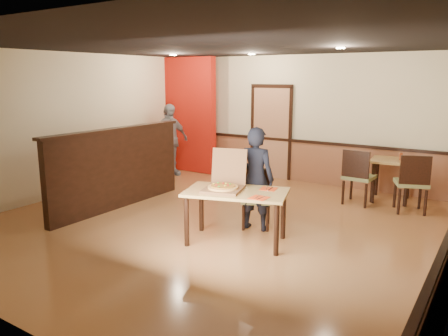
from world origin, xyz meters
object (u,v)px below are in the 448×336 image
object	(u,v)px
pizza_box	(224,185)
condiment	(401,156)
passerby	(169,140)
diner	(256,179)
diner_chair	(257,195)
side_chair_right	(412,181)
side_table	(392,169)
main_table	(236,198)
side_chair_left	(358,175)

from	to	relation	value
pizza_box	condiment	distance (m)	3.89
passerby	pizza_box	distance (m)	4.47
passerby	pizza_box	bearing A→B (deg)	-112.37
diner	passerby	size ratio (longest dim) A/B	0.93
diner_chair	passerby	size ratio (longest dim) A/B	0.53
passerby	condiment	bearing A→B (deg)	-65.12
side_chair_right	condiment	distance (m)	0.79
pizza_box	side_table	bearing A→B (deg)	50.44
main_table	diner	world-z (taller)	diner
side_chair_right	side_table	xyz separation A→B (m)	(-0.48, 0.62, 0.05)
side_chair_left	passerby	xyz separation A→B (m)	(-4.49, 0.01, 0.29)
side_chair_left	side_table	bearing A→B (deg)	-122.86
main_table	diner	size ratio (longest dim) A/B	1.00
side_chair_right	condiment	xyz separation A→B (m)	(-0.34, 0.65, 0.30)
passerby	pizza_box	xyz separation A→B (m)	(3.43, -2.88, -0.03)
side_chair_left	passerby	distance (m)	4.50
diner_chair	condiment	distance (m)	3.15
side_table	pizza_box	xyz separation A→B (m)	(-1.52, -3.50, 0.21)
side_table	diner	bearing A→B (deg)	-116.36
side_chair_left	pizza_box	world-z (taller)	pizza_box
main_table	side_chair_left	world-z (taller)	side_chair_left
main_table	pizza_box	size ratio (longest dim) A/B	2.18
main_table	side_chair_right	size ratio (longest dim) A/B	1.53
side_table	side_chair_right	bearing A→B (deg)	-52.45
passerby	side_chair_right	bearing A→B (deg)	-72.39
diner	side_chair_right	bearing A→B (deg)	-138.46
diner_chair	side_chair_right	bearing A→B (deg)	21.50
main_table	diner	xyz separation A→B (m)	(-0.05, 0.64, 0.15)
main_table	passerby	distance (m)	4.58
passerby	main_table	bearing A→B (deg)	-110.52
main_table	condiment	world-z (taller)	condiment
main_table	side_chair_left	bearing A→B (deg)	54.92
diner_chair	side_table	world-z (taller)	diner_chair
side_chair_right	pizza_box	distance (m)	3.51
main_table	pizza_box	distance (m)	0.25
side_table	passerby	bearing A→B (deg)	-172.85
side_chair_left	diner_chair	bearing A→B (deg)	67.21
side_table	passerby	world-z (taller)	passerby
main_table	pizza_box	world-z (taller)	pizza_box
side_table	passerby	xyz separation A→B (m)	(-4.94, -0.62, 0.24)
side_chair_right	side_table	size ratio (longest dim) A/B	1.25
diner	condiment	bearing A→B (deg)	-126.26
diner	passerby	world-z (taller)	passerby
side_table	side_chair_left	bearing A→B (deg)	-125.93
side_chair_left	main_table	bearing A→B (deg)	75.57
main_table	passerby	bearing A→B (deg)	124.27
main_table	condiment	size ratio (longest dim) A/B	11.49
passerby	condiment	world-z (taller)	passerby
side_table	pizza_box	world-z (taller)	pizza_box
diner_chair	diner	size ratio (longest dim) A/B	0.57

